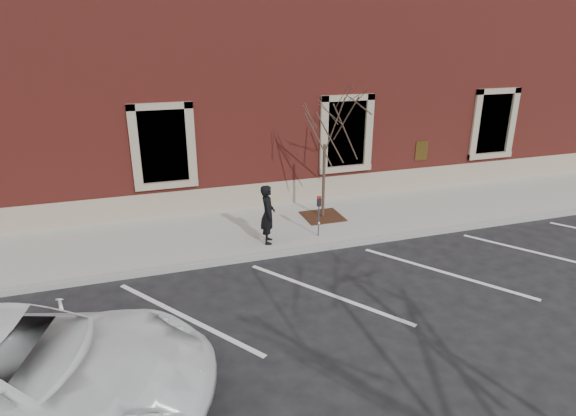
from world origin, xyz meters
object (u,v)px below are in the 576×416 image
object	(u,v)px
man	(268,214)
white_truck	(2,376)
parking_meter	(319,209)
sapling	(325,123)

from	to	relation	value
man	white_truck	bearing A→B (deg)	145.33
parking_meter	white_truck	bearing A→B (deg)	-123.23
white_truck	parking_meter	bearing A→B (deg)	-39.69
man	white_truck	xyz separation A→B (m)	(-5.48, -4.94, -0.10)
man	parking_meter	bearing A→B (deg)	-77.52
parking_meter	sapling	size ratio (longest dim) A/B	0.28
sapling	man	bearing A→B (deg)	-148.49
man	sapling	size ratio (longest dim) A/B	0.39
man	white_truck	world-z (taller)	man
man	sapling	world-z (taller)	sapling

